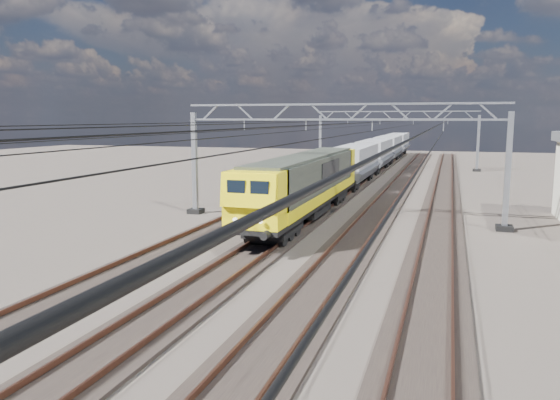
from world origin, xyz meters
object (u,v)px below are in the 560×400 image
(hopper_wagon_mid, at_px, (375,153))
(catenary_gantry_far, at_px, (396,137))
(catenary_gantry_mid, at_px, (338,157))
(locomotive, at_px, (306,182))
(hopper_wagon_lead, at_px, (354,162))
(hopper_wagon_fourth, at_px, (398,142))
(hopper_wagon_third, at_px, (388,147))

(hopper_wagon_mid, bearing_deg, catenary_gantry_far, 63.43)
(catenary_gantry_mid, height_order, locomotive, catenary_gantry_mid)
(hopper_wagon_lead, bearing_deg, locomotive, -90.00)
(hopper_wagon_mid, bearing_deg, catenary_gantry_mid, -86.42)
(catenary_gantry_mid, relative_size, catenary_gantry_far, 1.00)
(catenary_gantry_mid, bearing_deg, hopper_wagon_mid, 93.58)
(hopper_wagon_lead, distance_m, hopper_wagon_fourth, 42.60)
(hopper_wagon_lead, bearing_deg, catenary_gantry_mid, -83.59)
(catenary_gantry_mid, bearing_deg, catenary_gantry_far, 90.00)
(catenary_gantry_mid, xyz_separation_m, hopper_wagon_mid, (-2.00, 32.00, -1.67))
(locomotive, xyz_separation_m, hopper_wagon_fourth, (-0.00, 60.30, -0.09))
(catenary_gantry_far, distance_m, hopper_wagon_third, 10.53)
(catenary_gantry_mid, relative_size, hopper_wagon_lead, 1.53)
(catenary_gantry_far, height_order, hopper_wagon_lead, catenary_gantry_far)
(hopper_wagon_third, distance_m, hopper_wagon_fourth, 14.20)
(catenary_gantry_far, distance_m, hopper_wagon_mid, 4.77)
(catenary_gantry_far, xyz_separation_m, hopper_wagon_lead, (-2.00, -18.20, -1.67))
(locomotive, bearing_deg, hopper_wagon_mid, 90.00)
(catenary_gantry_mid, xyz_separation_m, hopper_wagon_fourth, (-2.00, 60.40, -1.67))
(hopper_wagon_mid, xyz_separation_m, hopper_wagon_fourth, (0.00, 28.40, 0.00))
(catenary_gantry_far, xyz_separation_m, hopper_wagon_fourth, (-2.00, 24.40, -1.67))
(locomotive, bearing_deg, catenary_gantry_mid, -3.01)
(catenary_gantry_mid, bearing_deg, hopper_wagon_fourth, 91.90)
(hopper_wagon_third, relative_size, hopper_wagon_fourth, 1.00)
(hopper_wagon_mid, bearing_deg, hopper_wagon_lead, -90.00)
(catenary_gantry_far, relative_size, hopper_wagon_lead, 1.53)
(catenary_gantry_far, distance_m, locomotive, 35.99)
(catenary_gantry_mid, xyz_separation_m, locomotive, (-2.00, 0.11, -1.58))
(catenary_gantry_mid, relative_size, hopper_wagon_mid, 1.53)
(catenary_gantry_mid, relative_size, hopper_wagon_fourth, 1.53)
(catenary_gantry_mid, height_order, hopper_wagon_third, catenary_gantry_mid)
(catenary_gantry_far, distance_m, hopper_wagon_fourth, 24.54)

